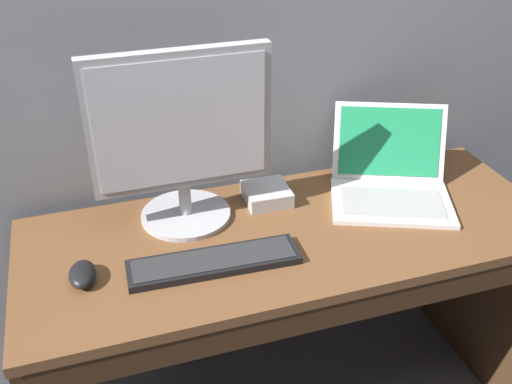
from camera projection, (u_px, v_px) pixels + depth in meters
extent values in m
cube|color=brown|center=(293.00, 234.00, 1.62)|extent=(1.47, 0.57, 0.03)
cube|color=#3D2716|center=(484.00, 283.00, 1.99)|extent=(0.06, 0.52, 0.69)
cube|color=#3D2716|center=(331.00, 312.00, 1.42)|extent=(1.42, 0.02, 0.08)
cube|color=white|center=(391.00, 202.00, 1.71)|extent=(0.41, 0.35, 0.01)
cube|color=#ACACAC|center=(392.00, 202.00, 1.70)|extent=(0.33, 0.25, 0.00)
cube|color=white|center=(389.00, 142.00, 1.80)|extent=(0.35, 0.23, 0.22)
cube|color=#23935B|center=(389.00, 142.00, 1.79)|extent=(0.31, 0.20, 0.19)
cylinder|color=#B7B7BC|center=(186.00, 214.00, 1.66)|extent=(0.25, 0.25, 0.01)
cylinder|color=#B7B7BC|center=(185.00, 197.00, 1.63)|extent=(0.03, 0.03, 0.10)
cube|color=#B7B7BC|center=(180.00, 121.00, 1.49)|extent=(0.48, 0.03, 0.37)
cube|color=silver|center=(182.00, 124.00, 1.47)|extent=(0.44, 0.00, 0.33)
cube|color=black|center=(214.00, 262.00, 1.47)|extent=(0.44, 0.13, 0.02)
cube|color=#2D2D30|center=(214.00, 259.00, 1.46)|extent=(0.41, 0.11, 0.00)
ellipsoid|color=black|center=(82.00, 274.00, 1.41)|extent=(0.07, 0.11, 0.04)
cube|color=silver|center=(267.00, 194.00, 1.72)|extent=(0.13, 0.13, 0.04)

